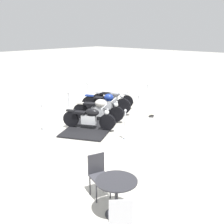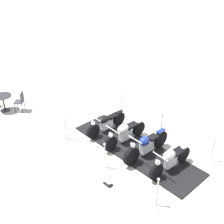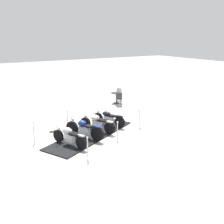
{
  "view_description": "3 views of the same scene",
  "coord_description": "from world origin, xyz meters",
  "px_view_note": "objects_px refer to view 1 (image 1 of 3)",
  "views": [
    {
      "loc": [
        8.4,
        8.1,
        3.62
      ],
      "look_at": [
        1.35,
        1.78,
        0.87
      ],
      "focal_mm": 45.13,
      "sensor_mm": 36.0,
      "label": 1
    },
    {
      "loc": [
        -8.38,
        3.47,
        6.91
      ],
      "look_at": [
        1.54,
        0.47,
        0.91
      ],
      "focal_mm": 46.64,
      "sensor_mm": 36.0,
      "label": 2
    },
    {
      "loc": [
        -5.72,
        -11.26,
        4.93
      ],
      "look_at": [
        1.9,
        1.04,
        0.68
      ],
      "focal_mm": 42.16,
      "sensor_mm": 36.0,
      "label": 3
    }
  ],
  "objects_px": {
    "motorcycle_navy": "(107,103)",
    "cafe_chair_near_table": "(98,173)",
    "motorcycle_cream": "(99,109)",
    "stanchion_right_rear": "(147,99)",
    "stanchion_left_mid": "(69,107)",
    "cafe_table": "(116,189)",
    "stanchion_right_front": "(125,131)",
    "info_placard": "(152,115)",
    "stanchion_right_mid": "(138,112)",
    "stanchion_left_front": "(42,123)",
    "cafe_chair_across_table": "(120,217)",
    "motorcycle_black": "(90,118)",
    "motorcycle_chrome": "(113,97)",
    "stanchion_left_rear": "(87,96)"
  },
  "relations": [
    {
      "from": "cafe_chair_near_table",
      "to": "info_placard",
      "type": "bearing_deg",
      "value": 133.1
    },
    {
      "from": "motorcycle_navy",
      "to": "stanchion_left_front",
      "type": "xyz_separation_m",
      "value": [
        3.3,
        -0.16,
        -0.18
      ]
    },
    {
      "from": "motorcycle_chrome",
      "to": "stanchion_right_mid",
      "type": "height_order",
      "value": "stanchion_right_mid"
    },
    {
      "from": "cafe_table",
      "to": "cafe_chair_near_table",
      "type": "height_order",
      "value": "cafe_chair_near_table"
    },
    {
      "from": "motorcycle_black",
      "to": "motorcycle_navy",
      "type": "height_order",
      "value": "motorcycle_navy"
    },
    {
      "from": "motorcycle_cream",
      "to": "cafe_chair_near_table",
      "type": "xyz_separation_m",
      "value": [
        3.91,
        3.82,
        0.04
      ]
    },
    {
      "from": "cafe_chair_near_table",
      "to": "cafe_chair_across_table",
      "type": "xyz_separation_m",
      "value": [
        0.86,
        1.37,
        -0.01
      ]
    },
    {
      "from": "motorcycle_cream",
      "to": "cafe_chair_across_table",
      "type": "bearing_deg",
      "value": -68.14
    },
    {
      "from": "stanchion_right_mid",
      "to": "stanchion_right_front",
      "type": "bearing_deg",
      "value": 26.07
    },
    {
      "from": "motorcycle_chrome",
      "to": "stanchion_left_mid",
      "type": "bearing_deg",
      "value": -131.16
    },
    {
      "from": "motorcycle_black",
      "to": "motorcycle_navy",
      "type": "bearing_deg",
      "value": 89.89
    },
    {
      "from": "motorcycle_chrome",
      "to": "stanchion_right_front",
      "type": "relative_size",
      "value": 1.73
    },
    {
      "from": "cafe_table",
      "to": "cafe_chair_near_table",
      "type": "distance_m",
      "value": 0.83
    },
    {
      "from": "stanchion_left_front",
      "to": "cafe_chair_near_table",
      "type": "xyz_separation_m",
      "value": [
        1.6,
        4.47,
        0.23
      ]
    },
    {
      "from": "motorcycle_cream",
      "to": "stanchion_right_rear",
      "type": "bearing_deg",
      "value": 62.62
    },
    {
      "from": "stanchion_left_rear",
      "to": "cafe_table",
      "type": "relative_size",
      "value": 1.24
    },
    {
      "from": "stanchion_left_rear",
      "to": "cafe_chair_across_table",
      "type": "distance_m",
      "value": 10.33
    },
    {
      "from": "stanchion_right_mid",
      "to": "stanchion_right_front",
      "type": "xyz_separation_m",
      "value": [
        2.1,
        1.03,
        0.0
      ]
    },
    {
      "from": "stanchion_right_mid",
      "to": "cafe_chair_near_table",
      "type": "distance_m",
      "value": 5.75
    },
    {
      "from": "stanchion_right_rear",
      "to": "stanchion_left_mid",
      "type": "bearing_deg",
      "value": -27.17
    },
    {
      "from": "cafe_table",
      "to": "cafe_chair_across_table",
      "type": "xyz_separation_m",
      "value": [
        0.58,
        0.59,
        -0.04
      ]
    },
    {
      "from": "stanchion_right_front",
      "to": "info_placard",
      "type": "distance_m",
      "value": 3.07
    },
    {
      "from": "motorcycle_cream",
      "to": "motorcycle_navy",
      "type": "distance_m",
      "value": 1.1
    },
    {
      "from": "motorcycle_navy",
      "to": "cafe_chair_near_table",
      "type": "height_order",
      "value": "motorcycle_navy"
    },
    {
      "from": "stanchion_left_front",
      "to": "cafe_table",
      "type": "height_order",
      "value": "stanchion_left_front"
    },
    {
      "from": "cafe_chair_near_table",
      "to": "cafe_chair_across_table",
      "type": "bearing_deg",
      "value": -12.43
    },
    {
      "from": "stanchion_left_front",
      "to": "cafe_chair_across_table",
      "type": "distance_m",
      "value": 6.34
    },
    {
      "from": "cafe_chair_across_table",
      "to": "stanchion_left_mid",
      "type": "bearing_deg",
      "value": 10.93
    },
    {
      "from": "stanchion_right_mid",
      "to": "cafe_chair_across_table",
      "type": "bearing_deg",
      "value": 34.32
    },
    {
      "from": "stanchion_left_front",
      "to": "info_placard",
      "type": "xyz_separation_m",
      "value": [
        -4.3,
        1.92,
        -0.28
      ]
    },
    {
      "from": "motorcycle_black",
      "to": "cafe_chair_near_table",
      "type": "height_order",
      "value": "cafe_chair_near_table"
    },
    {
      "from": "stanchion_right_mid",
      "to": "stanchion_left_mid",
      "type": "distance_m",
      "value": 3.13
    },
    {
      "from": "stanchion_right_mid",
      "to": "stanchion_left_front",
      "type": "relative_size",
      "value": 1.02
    },
    {
      "from": "motorcycle_chrome",
      "to": "cafe_table",
      "type": "xyz_separation_m",
      "value": [
        6.17,
        5.57,
        0.08
      ]
    },
    {
      "from": "motorcycle_black",
      "to": "stanchion_right_mid",
      "type": "relative_size",
      "value": 1.75
    },
    {
      "from": "stanchion_left_front",
      "to": "stanchion_left_mid",
      "type": "xyz_separation_m",
      "value": [
        -2.1,
        -1.03,
        -0.01
      ]
    },
    {
      "from": "motorcycle_navy",
      "to": "motorcycle_chrome",
      "type": "height_order",
      "value": "motorcycle_navy"
    },
    {
      "from": "stanchion_left_mid",
      "to": "cafe_table",
      "type": "distance_m",
      "value": 7.44
    },
    {
      "from": "stanchion_right_front",
      "to": "info_placard",
      "type": "xyz_separation_m",
      "value": [
        -2.92,
        -0.9,
        -0.28
      ]
    },
    {
      "from": "motorcycle_cream",
      "to": "stanchion_left_front",
      "type": "bearing_deg",
      "value": -131.3
    },
    {
      "from": "stanchion_right_mid",
      "to": "cafe_chair_across_table",
      "type": "height_order",
      "value": "stanchion_right_mid"
    },
    {
      "from": "stanchion_right_front",
      "to": "cafe_table",
      "type": "distance_m",
      "value": 4.08
    },
    {
      "from": "motorcycle_cream",
      "to": "stanchion_left_mid",
      "type": "bearing_deg",
      "value": 161.53
    },
    {
      "from": "motorcycle_navy",
      "to": "stanchion_left_front",
      "type": "distance_m",
      "value": 3.31
    },
    {
      "from": "stanchion_left_front",
      "to": "motorcycle_black",
      "type": "bearing_deg",
      "value": 139.32
    },
    {
      "from": "stanchion_right_mid",
      "to": "stanchion_left_mid",
      "type": "bearing_deg",
      "value": -63.93
    },
    {
      "from": "stanchion_right_mid",
      "to": "stanchion_left_front",
      "type": "height_order",
      "value": "stanchion_right_mid"
    },
    {
      "from": "stanchion_left_mid",
      "to": "cafe_table",
      "type": "relative_size",
      "value": 1.23
    },
    {
      "from": "stanchion_left_mid",
      "to": "info_placard",
      "type": "relative_size",
      "value": 2.61
    },
    {
      "from": "stanchion_right_rear",
      "to": "stanchion_left_front",
      "type": "bearing_deg",
      "value": -7.73
    }
  ]
}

